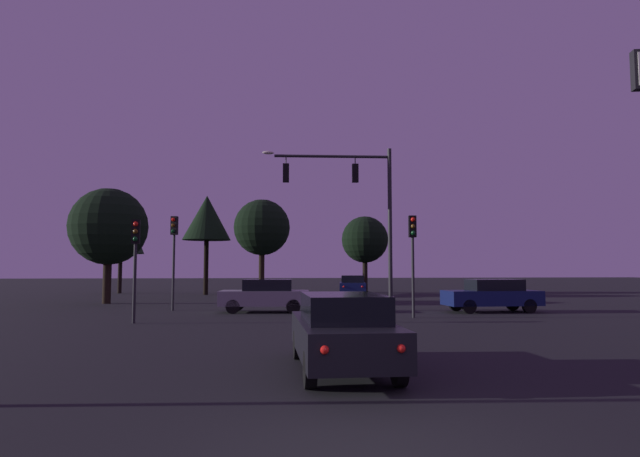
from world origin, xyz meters
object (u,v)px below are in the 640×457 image
car_crossing_right (265,295)px  car_nearside_lane (342,331)px  tree_left_far (121,227)px  traffic_light_median (135,249)px  traffic_signal_mast_arm (356,198)px  traffic_light_corner_left (413,245)px  tree_behind_sign (365,240)px  tree_right_cluster (109,227)px  tree_center_horizon (262,228)px  car_crossing_left (492,295)px  tree_lot_edge (207,218)px  car_far_lane (352,285)px  traffic_light_corner_right (174,244)px

car_crossing_right → car_nearside_lane: bearing=-85.0°
car_nearside_lane → tree_left_far: (-12.79, 34.98, 4.62)m
traffic_light_median → tree_left_far: (-6.59, 24.94, 2.68)m
traffic_signal_mast_arm → car_nearside_lane: traffic_signal_mast_arm is taller
traffic_light_corner_left → tree_behind_sign: tree_behind_sign is taller
car_nearside_lane → tree_right_cluster: tree_right_cluster is taller
car_crossing_right → tree_center_horizon: 14.66m
traffic_signal_mast_arm → tree_right_cluster: traffic_signal_mast_arm is taller
traffic_signal_mast_arm → tree_center_horizon: size_ratio=1.11×
traffic_light_corner_left → car_crossing_right: 7.33m
tree_behind_sign → tree_left_far: (-19.99, 1.91, 1.03)m
traffic_light_corner_left → car_crossing_left: traffic_light_corner_left is taller
traffic_signal_mast_arm → tree_behind_sign: (4.15, 18.29, -1.05)m
traffic_signal_mast_arm → car_nearside_lane: 15.79m
car_crossing_left → traffic_signal_mast_arm: bearing=167.2°
tree_right_cluster → traffic_light_median: bearing=-70.8°
tree_lot_edge → car_crossing_left: bearing=-51.1°
car_far_lane → tree_center_horizon: (-6.62, 0.33, 4.19)m
car_crossing_left → tree_left_far: 31.17m
car_far_lane → traffic_light_median: bearing=-122.2°
tree_lot_edge → tree_left_far: bearing=155.4°
traffic_light_median → car_crossing_right: 6.95m
car_far_lane → tree_lot_edge: 12.48m
traffic_light_corner_right → car_crossing_right: 5.23m
traffic_light_corner_right → tree_lot_edge: 15.93m
tree_center_horizon → tree_right_cluster: (-8.96, -6.82, -0.54)m
tree_left_far → tree_behind_sign: bearing=-5.5°
car_crossing_right → tree_lot_edge: 18.38m
car_far_lane → tree_left_far: tree_left_far is taller
traffic_light_median → tree_right_cluster: size_ratio=0.57×
car_crossing_right → tree_left_far: tree_left_far is taller
car_crossing_left → tree_center_horizon: 18.99m
tree_left_far → tree_center_horizon: (11.45, -6.38, -0.43)m
traffic_light_corner_left → car_crossing_left: 5.54m
tree_lot_edge → tree_right_cluster: bearing=-115.5°
tree_behind_sign → tree_lot_edge: size_ratio=0.83×
car_crossing_left → tree_right_cluster: tree_right_cluster is taller
tree_behind_sign → tree_left_far: 20.11m
traffic_light_median → tree_lot_edge: tree_lot_edge is taller
car_nearside_lane → car_crossing_right: same height
traffic_light_corner_right → car_nearside_lane: traffic_light_corner_right is taller
traffic_light_median → tree_left_far: bearing=104.8°
traffic_light_corner_right → car_crossing_right: traffic_light_corner_right is taller
car_crossing_left → tree_left_far: bearing=135.5°
car_crossing_right → car_far_lane: size_ratio=1.00×
tree_right_cluster → traffic_signal_mast_arm: bearing=-27.7°
traffic_signal_mast_arm → tree_right_cluster: (-13.35, 7.01, -0.99)m
traffic_light_corner_left → car_crossing_right: size_ratio=0.98×
traffic_signal_mast_arm → car_nearside_lane: (-3.05, -14.78, -4.64)m
traffic_signal_mast_arm → car_crossing_right: (-4.33, -0.22, -4.64)m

